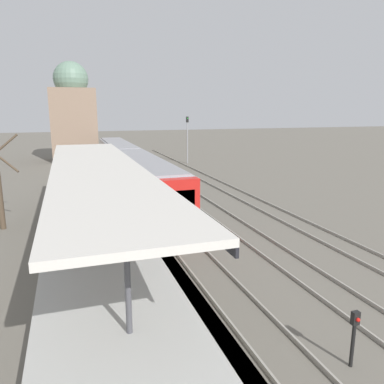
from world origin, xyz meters
name	(u,v)px	position (x,y,z in m)	size (l,w,h in m)	color
platform_canopy	(97,168)	(-3.93, 17.12, 3.94)	(4.00, 22.88, 3.16)	beige
person_on_platform	(133,223)	(-2.76, 14.47, 1.89)	(0.40, 0.40, 1.66)	#2D2D33
train_near	(130,165)	(0.00, 32.36, 1.77)	(2.65, 30.04, 3.21)	red
signal_post_near	(354,332)	(1.52, 5.99, 1.00)	(0.20, 0.21, 1.59)	black
signal_mast_far	(187,135)	(9.06, 43.76, 3.58)	(0.28, 0.29, 5.78)	gray
distant_domed_building	(73,115)	(-4.20, 51.33, 5.91)	(5.68, 5.68, 12.66)	#89705B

